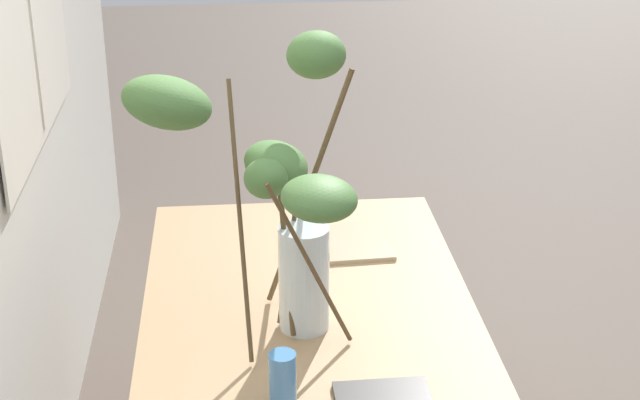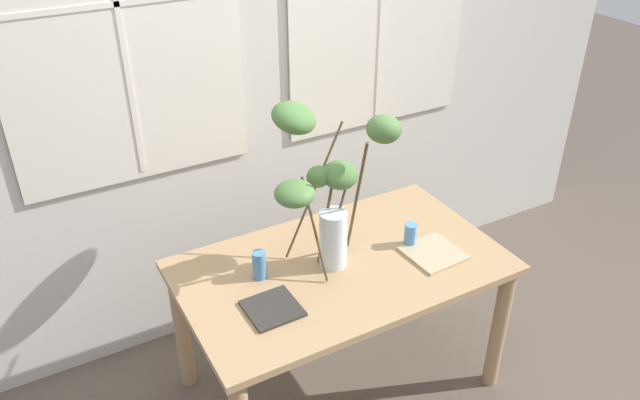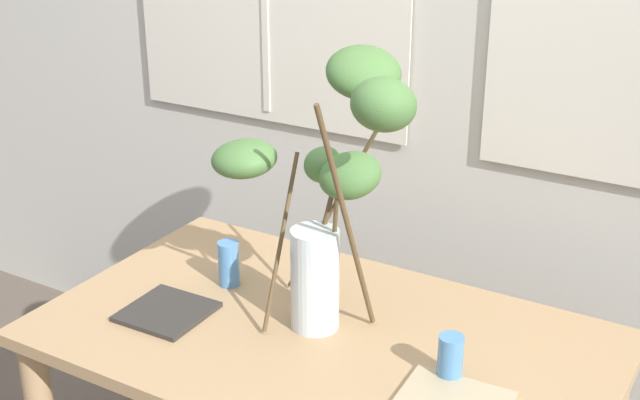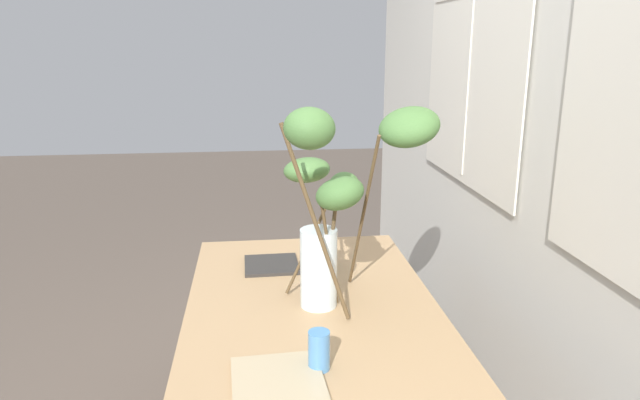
{
  "view_description": "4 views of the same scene",
  "coord_description": "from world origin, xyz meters",
  "px_view_note": "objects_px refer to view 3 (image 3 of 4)",
  "views": [
    {
      "loc": [
        -2.14,
        0.17,
        2.01
      ],
      "look_at": [
        0.01,
        -0.02,
        1.06
      ],
      "focal_mm": 55.0,
      "sensor_mm": 36.0,
      "label": 1
    },
    {
      "loc": [
        -1.19,
        -1.95,
        2.45
      ],
      "look_at": [
        -0.08,
        0.06,
        1.07
      ],
      "focal_mm": 35.45,
      "sensor_mm": 36.0,
      "label": 2
    },
    {
      "loc": [
        0.96,
        -1.65,
        1.9
      ],
      "look_at": [
        -0.02,
        0.01,
        1.1
      ],
      "focal_mm": 48.49,
      "sensor_mm": 36.0,
      "label": 3
    },
    {
      "loc": [
        1.73,
        -0.18,
        1.61
      ],
      "look_at": [
        -0.11,
        0.03,
        1.09
      ],
      "focal_mm": 31.91,
      "sensor_mm": 36.0,
      "label": 4
    }
  ],
  "objects_px": {
    "drinking_glass_blue_left": "(229,264)",
    "plate_square_left": "(167,312)",
    "drinking_glass_blue_right": "(450,357)",
    "dining_table": "(323,371)",
    "vase_with_branches": "(332,170)"
  },
  "relations": [
    {
      "from": "drinking_glass_blue_left",
      "to": "plate_square_left",
      "type": "relative_size",
      "value": 0.62
    },
    {
      "from": "drinking_glass_blue_right",
      "to": "plate_square_left",
      "type": "bearing_deg",
      "value": -172.14
    },
    {
      "from": "drinking_glass_blue_right",
      "to": "plate_square_left",
      "type": "xyz_separation_m",
      "value": [
        -0.76,
        -0.11,
        -0.05
      ]
    },
    {
      "from": "drinking_glass_blue_left",
      "to": "drinking_glass_blue_right",
      "type": "height_order",
      "value": "drinking_glass_blue_left"
    },
    {
      "from": "dining_table",
      "to": "plate_square_left",
      "type": "distance_m",
      "value": 0.44
    },
    {
      "from": "vase_with_branches",
      "to": "drinking_glass_blue_right",
      "type": "distance_m",
      "value": 0.54
    },
    {
      "from": "drinking_glass_blue_left",
      "to": "drinking_glass_blue_right",
      "type": "bearing_deg",
      "value": -9.15
    },
    {
      "from": "plate_square_left",
      "to": "drinking_glass_blue_right",
      "type": "bearing_deg",
      "value": 7.86
    },
    {
      "from": "drinking_glass_blue_right",
      "to": "dining_table",
      "type": "bearing_deg",
      "value": 176.19
    },
    {
      "from": "dining_table",
      "to": "drinking_glass_blue_right",
      "type": "relative_size",
      "value": 13.0
    },
    {
      "from": "vase_with_branches",
      "to": "plate_square_left",
      "type": "bearing_deg",
      "value": -148.42
    },
    {
      "from": "dining_table",
      "to": "vase_with_branches",
      "type": "relative_size",
      "value": 2.06
    },
    {
      "from": "vase_with_branches",
      "to": "drinking_glass_blue_left",
      "type": "bearing_deg",
      "value": -178.58
    },
    {
      "from": "dining_table",
      "to": "drinking_glass_blue_left",
      "type": "relative_size",
      "value": 11.15
    },
    {
      "from": "dining_table",
      "to": "drinking_glass_blue_left",
      "type": "height_order",
      "value": "drinking_glass_blue_left"
    }
  ]
}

